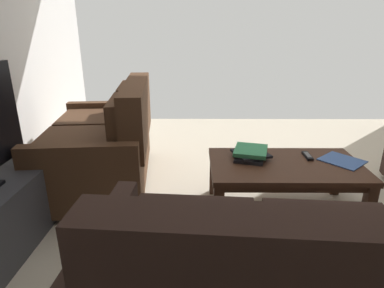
% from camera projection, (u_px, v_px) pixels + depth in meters
% --- Properties ---
extents(ground_plane, '(4.81, 5.09, 0.01)m').
position_uv_depth(ground_plane, '(284.00, 207.00, 2.63)').
color(ground_plane, beige).
extents(loveseat_near, '(0.96, 1.46, 0.91)m').
position_uv_depth(loveseat_near, '(106.00, 143.00, 2.92)').
color(loveseat_near, black).
rests_on(loveseat_near, ground).
extents(coffee_table, '(1.12, 0.64, 0.40)m').
position_uv_depth(coffee_table, '(285.00, 171.00, 2.47)').
color(coffee_table, '#3D2316').
rests_on(coffee_table, ground).
extents(book_stack, '(0.31, 0.34, 0.08)m').
position_uv_depth(book_stack, '(251.00, 153.00, 2.54)').
color(book_stack, black).
rests_on(book_stack, coffee_table).
extents(tv_remote, '(0.04, 0.16, 0.02)m').
position_uv_depth(tv_remote, '(307.00, 156.00, 2.56)').
color(tv_remote, black).
rests_on(tv_remote, coffee_table).
extents(loose_magazine, '(0.37, 0.38, 0.01)m').
position_uv_depth(loose_magazine, '(342.00, 161.00, 2.49)').
color(loose_magazine, '#385693').
rests_on(loose_magazine, coffee_table).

